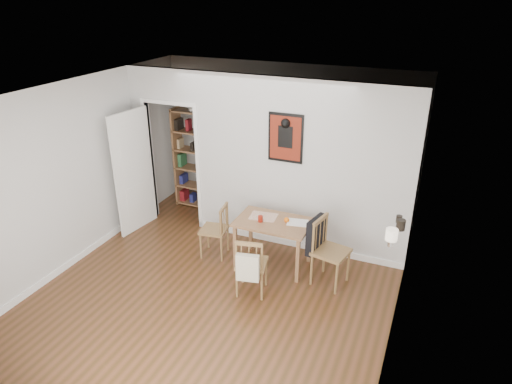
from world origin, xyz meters
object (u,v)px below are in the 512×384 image
at_px(red_glass, 260,219).
at_px(notebook, 298,223).
at_px(chair_right, 330,251).
at_px(fireplace, 392,272).
at_px(bookshelf, 195,160).
at_px(dining_table, 273,227).
at_px(chair_left, 214,230).
at_px(ceramic_jar_b, 399,219).
at_px(chair_front, 252,264).
at_px(mantel_lamp, 392,236).
at_px(orange_fruit, 287,220).
at_px(ceramic_jar_a, 401,225).

height_order(red_glass, notebook, red_glass).
relative_size(chair_right, fireplace, 0.76).
bearing_deg(bookshelf, red_glass, -37.56).
relative_size(dining_table, red_glass, 11.76).
bearing_deg(bookshelf, chair_left, -52.22).
relative_size(chair_left, red_glass, 9.33).
bearing_deg(dining_table, ceramic_jar_b, -8.13).
xyz_separation_m(chair_front, bookshelf, (-1.98, 2.06, 0.46)).
bearing_deg(chair_front, notebook, 66.33).
bearing_deg(mantel_lamp, fireplace, 83.35).
height_order(dining_table, fireplace, fireplace).
distance_m(chair_right, fireplace, 0.93).
height_order(chair_left, red_glass, chair_left).
bearing_deg(chair_right, chair_front, -145.28).
bearing_deg(ceramic_jar_b, mantel_lamp, -91.66).
relative_size(chair_front, notebook, 3.00).
bearing_deg(dining_table, notebook, 13.86).
xyz_separation_m(dining_table, fireplace, (1.70, -0.49, -0.01)).
xyz_separation_m(bookshelf, mantel_lamp, (3.67, -2.16, 0.39)).
xyz_separation_m(bookshelf, red_glass, (1.84, -1.42, -0.13)).
relative_size(orange_fruit, ceramic_jar_b, 0.83).
distance_m(chair_front, ceramic_jar_a, 1.94).
bearing_deg(fireplace, dining_table, 163.94).
xyz_separation_m(orange_fruit, ceramic_jar_a, (1.53, -0.45, 0.47)).
height_order(chair_right, notebook, chair_right).
distance_m(dining_table, chair_left, 0.93).
bearing_deg(notebook, mantel_lamp, -34.34).
relative_size(dining_table, mantel_lamp, 5.12).
bearing_deg(ceramic_jar_b, bookshelf, 156.85).
height_order(dining_table, ceramic_jar_a, ceramic_jar_a).
relative_size(bookshelf, ceramic_jar_a, 14.32).
height_order(chair_right, mantel_lamp, mantel_lamp).
xyz_separation_m(orange_fruit, mantel_lamp, (1.48, -0.87, 0.54)).
xyz_separation_m(chair_left, bookshelf, (-1.10, 1.42, 0.48)).
relative_size(chair_left, mantel_lamp, 4.07).
distance_m(bookshelf, ceramic_jar_b, 4.02).
bearing_deg(chair_left, notebook, 7.58).
xyz_separation_m(chair_left, red_glass, (0.74, 0.00, 0.34)).
relative_size(notebook, ceramic_jar_a, 2.24).
xyz_separation_m(chair_right, ceramic_jar_a, (0.86, -0.30, 0.73)).
distance_m(dining_table, chair_front, 0.75).
xyz_separation_m(fireplace, orange_fruit, (-1.52, 0.53, 0.13)).
bearing_deg(ceramic_jar_a, mantel_lamp, -97.56).
bearing_deg(red_glass, ceramic_jar_b, -4.90).
relative_size(dining_table, chair_front, 1.23).
bearing_deg(fireplace, orange_fruit, 160.67).
height_order(chair_front, ceramic_jar_a, ceramic_jar_a).
xyz_separation_m(dining_table, mantel_lamp, (1.66, -0.83, 0.66)).
relative_size(chair_right, mantel_lamp, 4.66).
bearing_deg(chair_left, mantel_lamp, -16.18).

